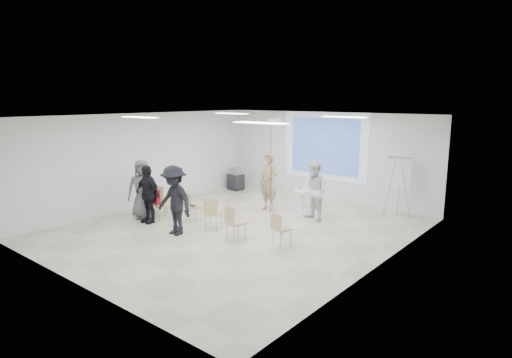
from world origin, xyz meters
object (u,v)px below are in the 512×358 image
Objects in this scene: chair_right_inner at (234,220)px; player_right at (314,188)px; audience_left at (147,190)px; chair_center at (212,211)px; pedestal_table at (302,199)px; laptop at (194,206)px; chair_far_left at (163,198)px; audience_outer at (142,186)px; audience_mid at (174,196)px; av_cart at (236,180)px; flipchart_easel at (399,173)px; chair_left_mid at (160,203)px; chair_left_inner at (191,205)px; chair_right_far at (280,227)px; player_left at (269,178)px.

player_right is at bearing 92.07° from chair_right_inner.
chair_right_inner is 0.46× the size of audience_left.
chair_center is 0.46× the size of audience_left.
pedestal_table is 0.83× the size of chair_right_inner.
player_right is 6.26× the size of laptop.
audience_outer is (-0.26, -0.53, 0.43)m from chair_far_left.
pedestal_table is 0.36× the size of audience_mid.
audience_left is (-1.90, -0.64, 0.43)m from chair_center.
chair_far_left is at bearing -71.29° from av_cart.
chair_left_mid is at bearing -148.06° from flipchart_easel.
chair_left_inner is 6.10m from flipchart_easel.
chair_right_far is at bearing 22.26° from audience_mid.
av_cart is at bearing 156.85° from chair_right_far.
pedestal_table is 2.95m from flipchart_easel.
player_left reaches higher than audience_mid.
audience_outer reaches higher than chair_left_mid.
audience_left is 7.24m from flipchart_easel.
chair_far_left is 0.50× the size of flipchart_easel.
audience_left is 0.93× the size of audience_mid.
chair_left_inner is at bearing -56.89° from av_cart.
chair_right_inner reaches higher than laptop.
chair_far_left is (-2.05, -2.49, -0.49)m from player_left.
audience_outer is at bearing -157.08° from chair_right_far.
chair_right_inner is at bearing -86.63° from pedestal_table.
audience_mid reaches higher than chair_far_left.
chair_left_inner reaches higher than chair_left_mid.
audience_outer is at bearing -162.69° from chair_right_inner.
chair_right_far is 0.41× the size of audience_outer.
pedestal_table is 3.24m from chair_right_far.
player_right is 2.41× the size of chair_right_far.
player_left is at bearing -149.40° from pedestal_table.
audience_left is at bearing -153.54° from chair_right_far.
chair_right_inner is 1.10× the size of chair_right_far.
flipchart_easel is at bearing 58.61° from chair_left_mid.
audience_left is at bearing -74.23° from audience_outer.
chair_far_left is at bearing -163.67° from chair_right_far.
player_left is 3.86m from flipchart_easel.
audience_outer is 4.70m from av_cart.
av_cart is (-3.75, 1.09, -0.01)m from pedestal_table.
chair_far_left is at bearing 154.99° from chair_center.
chair_right_far reaches higher than pedestal_table.
chair_left_inner is at bearing -116.25° from player_right.
laptop is (-1.84, -2.82, 0.06)m from pedestal_table.
chair_far_left is 1.04× the size of chair_right_inner.
chair_left_inner is 2.11m from chair_right_inner.
chair_right_far is 0.42× the size of audience_left.
audience_outer reaches higher than chair_left_inner.
pedestal_table is at bearing 107.73° from chair_right_inner.
audience_outer is (-4.01, -2.91, 0.01)m from player_right.
chair_left_mid is at bearing 165.09° from chair_center.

